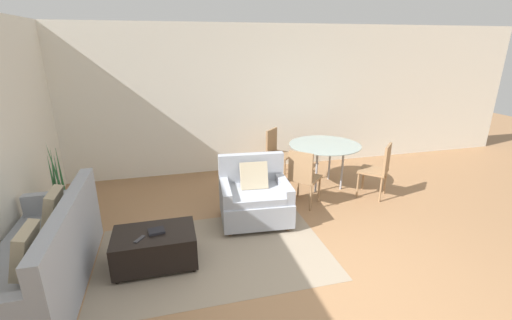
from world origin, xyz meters
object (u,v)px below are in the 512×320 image
tv_remote_primary (140,239)px  ottoman (155,247)px  armchair (255,197)px  potted_plant (61,204)px  couch (44,262)px  dining_chair_far_left (276,150)px  book_stack (156,231)px  dining_chair_near_left (303,175)px  dining_chair_near_right (379,167)px  dining_table (324,148)px

tv_remote_primary → ottoman: bearing=36.8°
armchair → ottoman: bearing=-151.6°
tv_remote_primary → potted_plant: bearing=127.2°
couch → ottoman: 1.09m
armchair → dining_chair_far_left: (0.82, 1.56, 0.17)m
couch → tv_remote_primary: couch is taller
couch → book_stack: 1.12m
ottoman → dining_chair_far_left: (2.16, 2.29, 0.29)m
ottoman → potted_plant: size_ratio=0.77×
tv_remote_primary → dining_chair_near_left: (2.31, 1.08, 0.10)m
dining_chair_far_left → couch: bearing=-143.1°
book_stack → dining_chair_near_left: (2.13, 0.97, 0.10)m
dining_chair_near_right → dining_chair_far_left: size_ratio=1.00×
dining_chair_near_left → dining_chair_near_right: bearing=0.0°
ottoman → dining_chair_near_right: (3.48, 0.98, 0.29)m
ottoman → dining_chair_near_right: bearing=15.7°
book_stack → dining_chair_near_right: size_ratio=0.21×
dining_chair_far_left → dining_chair_near_right: bearing=-45.0°
ottoman → book_stack: (0.03, 0.00, 0.20)m
armchair → ottoman: size_ratio=1.12×
tv_remote_primary → dining_chair_far_left: size_ratio=0.16×
dining_chair_near_right → dining_table: bearing=135.0°
dining_table → armchair: bearing=-148.5°
book_stack → dining_chair_far_left: dining_chair_far_left is taller
armchair → dining_chair_near_left: dining_chair_near_left is taller
book_stack → dining_table: size_ratio=0.16×
couch → dining_chair_near_left: couch is taller
tv_remote_primary → armchair: bearing=29.3°
tv_remote_primary → dining_chair_near_left: size_ratio=0.16×
book_stack → tv_remote_primary: size_ratio=1.35×
armchair → dining_chair_far_left: 1.77m
couch → dining_chair_near_right: size_ratio=2.29×
dining_chair_near_right → ottoman: bearing=-164.3°
armchair → book_stack: (-1.31, -0.72, 0.07)m
couch → armchair: (2.42, 0.87, 0.04)m
dining_chair_near_left → dining_chair_near_right: (1.31, 0.00, 0.00)m
book_stack → dining_chair_near_right: 3.58m
ottoman → dining_chair_far_left: 3.16m
armchair → dining_chair_near_right: dining_chair_near_right is taller
tv_remote_primary → couch: bearing=-177.8°
tv_remote_primary → potted_plant: potted_plant is taller
couch → dining_chair_far_left: size_ratio=2.29×
armchair → potted_plant: 2.74m
book_stack → dining_chair_near_left: 2.35m
book_stack → tv_remote_primary: (-0.17, -0.11, -0.01)m
couch → ottoman: (1.07, 0.14, -0.09)m
tv_remote_primary → dining_table: bearing=30.4°
dining_chair_near_left → dining_chair_far_left: (0.00, 1.31, 0.00)m
couch → dining_chair_near_left: size_ratio=2.29×
potted_plant → tv_remote_primary: bearing=-52.8°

